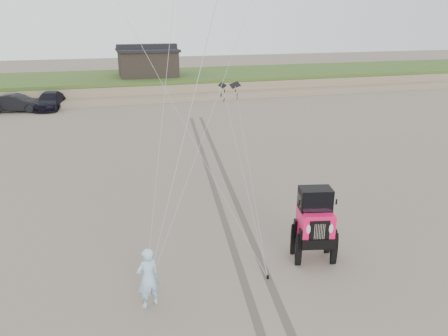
# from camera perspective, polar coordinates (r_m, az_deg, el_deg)

# --- Properties ---
(ground) EXTENTS (160.00, 160.00, 0.00)m
(ground) POSITION_cam_1_polar(r_m,az_deg,el_deg) (14.43, 0.43, -13.93)
(ground) COLOR #6B6054
(ground) RESTS_ON ground
(dune_ridge) EXTENTS (160.00, 14.25, 1.73)m
(dune_ridge) POSITION_cam_1_polar(r_m,az_deg,el_deg) (49.70, -12.18, 10.64)
(dune_ridge) COLOR #7A6B54
(dune_ridge) RESTS_ON ground
(cabin) EXTENTS (6.40, 5.40, 3.35)m
(cabin) POSITION_cam_1_polar(r_m,az_deg,el_deg) (49.10, -9.95, 13.53)
(cabin) COLOR black
(cabin) RESTS_ON dune_ridge
(truck_b) EXTENTS (4.86, 2.67, 1.52)m
(truck_b) POSITION_cam_1_polar(r_m,az_deg,el_deg) (42.25, -25.46, 7.67)
(truck_b) COLOR black
(truck_b) RESTS_ON ground
(truck_c) EXTENTS (2.77, 5.25, 1.45)m
(truck_c) POSITION_cam_1_polar(r_m,az_deg,el_deg) (42.51, -21.79, 8.18)
(truck_c) COLOR black
(truck_c) RESTS_ON ground
(jeep) EXTENTS (3.47, 5.84, 2.04)m
(jeep) POSITION_cam_1_polar(r_m,az_deg,el_deg) (15.12, 11.73, -8.26)
(jeep) COLOR #ED1354
(jeep) RESTS_ON ground
(man) EXTENTS (0.78, 0.65, 1.84)m
(man) POSITION_cam_1_polar(r_m,az_deg,el_deg) (12.85, -9.89, -13.94)
(man) COLOR #98C0EB
(man) RESTS_ON ground
(stake_main) EXTENTS (0.08, 0.08, 0.12)m
(stake_main) POSITION_cam_1_polar(r_m,az_deg,el_deg) (13.61, -10.32, -16.28)
(stake_main) COLOR black
(stake_main) RESTS_ON ground
(stake_aux) EXTENTS (0.08, 0.08, 0.12)m
(stake_aux) POSITION_cam_1_polar(r_m,az_deg,el_deg) (14.34, 5.74, -14.00)
(stake_aux) COLOR black
(stake_aux) RESTS_ON ground
(tire_tracks) EXTENTS (5.22, 29.74, 0.01)m
(tire_tracks) POSITION_cam_1_polar(r_m,az_deg,el_deg) (21.80, -0.51, -1.98)
(tire_tracks) COLOR #4C443D
(tire_tracks) RESTS_ON ground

